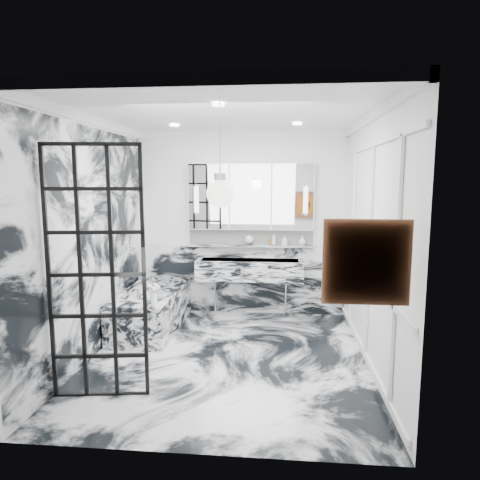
# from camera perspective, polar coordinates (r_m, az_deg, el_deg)

# --- Properties ---
(floor) EXTENTS (3.60, 3.60, 0.00)m
(floor) POSITION_cam_1_polar(r_m,az_deg,el_deg) (5.22, -1.70, -15.38)
(floor) COLOR silver
(floor) RESTS_ON ground
(ceiling) EXTENTS (3.60, 3.60, 0.00)m
(ceiling) POSITION_cam_1_polar(r_m,az_deg,el_deg) (4.84, -1.85, 16.65)
(ceiling) COLOR white
(ceiling) RESTS_ON wall_back
(wall_back) EXTENTS (3.60, 0.00, 3.60)m
(wall_back) POSITION_cam_1_polar(r_m,az_deg,el_deg) (6.61, 0.17, 2.19)
(wall_back) COLOR white
(wall_back) RESTS_ON floor
(wall_front) EXTENTS (3.60, 0.00, 3.60)m
(wall_front) POSITION_cam_1_polar(r_m,az_deg,el_deg) (3.09, -5.94, -4.64)
(wall_front) COLOR white
(wall_front) RESTS_ON floor
(wall_left) EXTENTS (0.00, 3.60, 3.60)m
(wall_left) POSITION_cam_1_polar(r_m,az_deg,el_deg) (5.28, -19.28, 0.25)
(wall_left) COLOR white
(wall_left) RESTS_ON floor
(wall_right) EXTENTS (0.00, 3.60, 3.60)m
(wall_right) POSITION_cam_1_polar(r_m,az_deg,el_deg) (4.90, 17.12, -0.23)
(wall_right) COLOR white
(wall_right) RESTS_ON floor
(marble_clad_back) EXTENTS (3.18, 0.05, 1.05)m
(marble_clad_back) POSITION_cam_1_polar(r_m,az_deg,el_deg) (6.73, 0.14, -5.26)
(marble_clad_back) COLOR silver
(marble_clad_back) RESTS_ON floor
(marble_clad_left) EXTENTS (0.02, 3.56, 2.68)m
(marble_clad_left) POSITION_cam_1_polar(r_m,az_deg,el_deg) (5.28, -19.10, -0.40)
(marble_clad_left) COLOR silver
(marble_clad_left) RESTS_ON floor
(panel_molding) EXTENTS (0.03, 3.40, 2.30)m
(panel_molding) POSITION_cam_1_polar(r_m,az_deg,el_deg) (4.91, 16.84, -1.38)
(panel_molding) COLOR white
(panel_molding) RESTS_ON floor
(soap_bottle_a) EXTENTS (0.07, 0.08, 0.19)m
(soap_bottle_a) POSITION_cam_1_polar(r_m,az_deg,el_deg) (6.52, 4.55, 0.16)
(soap_bottle_a) COLOR #8C5919
(soap_bottle_a) RESTS_ON ledge
(soap_bottle_b) EXTENTS (0.08, 0.09, 0.15)m
(soap_bottle_b) POSITION_cam_1_polar(r_m,az_deg,el_deg) (6.53, 6.01, 0.00)
(soap_bottle_b) COLOR #4C4C51
(soap_bottle_b) RESTS_ON ledge
(soap_bottle_c) EXTENTS (0.14, 0.14, 0.14)m
(soap_bottle_c) POSITION_cam_1_polar(r_m,az_deg,el_deg) (6.53, 8.29, -0.07)
(soap_bottle_c) COLOR silver
(soap_bottle_c) RESTS_ON ledge
(face_pot) EXTENTS (0.13, 0.13, 0.13)m
(face_pot) POSITION_cam_1_polar(r_m,az_deg,el_deg) (6.54, 1.20, 0.05)
(face_pot) COLOR white
(face_pot) RESTS_ON ledge
(amber_bottle) EXTENTS (0.04, 0.04, 0.10)m
(amber_bottle) POSITION_cam_1_polar(r_m,az_deg,el_deg) (6.53, 4.13, -0.20)
(amber_bottle) COLOR #8C5919
(amber_bottle) RESTS_ON ledge
(flower_vase) EXTENTS (0.09, 0.09, 0.12)m
(flower_vase) POSITION_cam_1_polar(r_m,az_deg,el_deg) (5.49, -11.42, -7.59)
(flower_vase) COLOR silver
(flower_vase) RESTS_ON bathtub
(crittall_door) EXTENTS (0.88, 0.16, 2.39)m
(crittall_door) POSITION_cam_1_polar(r_m,az_deg,el_deg) (4.22, -18.59, -4.40)
(crittall_door) COLOR black
(crittall_door) RESTS_ON floor
(artwork) EXTENTS (0.50, 0.05, 0.50)m
(artwork) POSITION_cam_1_polar(r_m,az_deg,el_deg) (3.10, 16.48, -2.85)
(artwork) COLOR #BF5D13
(artwork) RESTS_ON wall_front
(pendant_light) EXTENTS (0.24, 0.24, 0.24)m
(pendant_light) POSITION_cam_1_polar(r_m,az_deg,el_deg) (3.65, -2.65, 6.22)
(pendant_light) COLOR white
(pendant_light) RESTS_ON ceiling
(trough_sink) EXTENTS (1.60, 0.45, 0.30)m
(trough_sink) POSITION_cam_1_polar(r_m,az_deg,el_deg) (6.46, 1.29, -3.96)
(trough_sink) COLOR silver
(trough_sink) RESTS_ON wall_back
(ledge) EXTENTS (1.90, 0.14, 0.04)m
(ledge) POSITION_cam_1_polar(r_m,az_deg,el_deg) (6.56, 1.41, -0.76)
(ledge) COLOR silver
(ledge) RESTS_ON wall_back
(subway_tile) EXTENTS (1.90, 0.03, 0.23)m
(subway_tile) POSITION_cam_1_polar(r_m,az_deg,el_deg) (6.61, 1.45, 0.48)
(subway_tile) COLOR white
(subway_tile) RESTS_ON wall_back
(mirror_cabinet) EXTENTS (1.90, 0.16, 1.00)m
(mirror_cabinet) POSITION_cam_1_polar(r_m,az_deg,el_deg) (6.50, 1.43, 5.80)
(mirror_cabinet) COLOR white
(mirror_cabinet) RESTS_ON wall_back
(sconce_left) EXTENTS (0.07, 0.07, 0.40)m
(sconce_left) POSITION_cam_1_polar(r_m,az_deg,el_deg) (6.51, -5.88, 5.41)
(sconce_left) COLOR white
(sconce_left) RESTS_ON mirror_cabinet
(sconce_right) EXTENTS (0.07, 0.07, 0.40)m
(sconce_right) POSITION_cam_1_polar(r_m,az_deg,el_deg) (6.40, 8.75, 5.31)
(sconce_right) COLOR white
(sconce_right) RESTS_ON mirror_cabinet
(bathtub) EXTENTS (0.75, 1.65, 0.55)m
(bathtub) POSITION_cam_1_polar(r_m,az_deg,el_deg) (6.19, -11.67, -9.04)
(bathtub) COLOR silver
(bathtub) RESTS_ON floor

